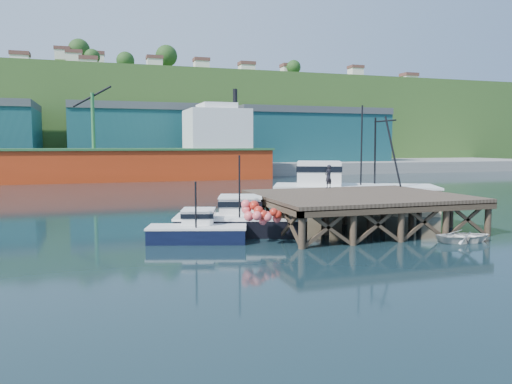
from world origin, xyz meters
name	(u,v)px	position (x,y,z in m)	size (l,w,h in m)	color
ground	(273,233)	(0.00, 0.00, 0.00)	(300.00, 300.00, 0.00)	black
wharf	(359,197)	(5.50, -0.19, 1.94)	(12.00, 10.00, 2.62)	brown
far_quay	(149,167)	(0.00, 70.00, 1.00)	(160.00, 40.00, 2.00)	gray
warehouse_mid	(152,137)	(0.00, 65.00, 6.50)	(28.00, 16.00, 9.00)	#1A5357
warehouse_right	(304,138)	(30.00, 65.00, 6.50)	(30.00, 16.00, 9.00)	#1A5357
cargo_ship	(105,158)	(-8.46, 48.00, 3.31)	(55.50, 10.00, 13.75)	red
hillside	(136,121)	(0.00, 100.00, 11.00)	(220.00, 50.00, 22.00)	#2D511E
boat_navy	(197,229)	(-4.76, -1.20, 0.66)	(5.54, 3.64, 3.26)	black
boat_black	(240,219)	(-1.93, 0.33, 0.84)	(7.89, 6.54, 4.58)	black
trawler	(351,191)	(8.63, 6.50, 1.67)	(12.84, 8.91, 8.12)	#D0B787
dinghy	(465,236)	(8.71, -5.80, 0.31)	(2.12, 2.97, 0.62)	silver
dockworker	(328,176)	(5.68, 4.40, 2.95)	(0.60, 0.39, 1.64)	black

